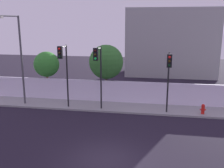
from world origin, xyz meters
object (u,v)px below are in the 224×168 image
Objects in this scene: traffic_light_left at (98,65)px; fire_hydrant at (203,109)px; roadside_tree_midleft at (106,62)px; traffic_light_center at (63,64)px; street_lamp_curbside at (19,53)px; roadside_tree_leftmost at (47,64)px; traffic_light_right at (169,71)px.

traffic_light_left is 6.55× the size of fire_hydrant.
traffic_light_center is at bearing -126.20° from roadside_tree_midleft.
roadside_tree_midleft is (-7.81, 2.83, 2.86)m from fire_hydrant.
street_lamp_curbside reaches higher than traffic_light_center.
roadside_tree_midleft is at bearing 0.00° from roadside_tree_leftmost.
traffic_light_right is at bearing -18.22° from roadside_tree_leftmost.
traffic_light_right is at bearing -34.17° from roadside_tree_midleft.
traffic_light_right is (7.74, 0.01, -0.30)m from traffic_light_center.
street_lamp_curbside is 3.35m from roadside_tree_leftmost.
roadside_tree_leftmost is 0.86× the size of roadside_tree_midleft.
street_lamp_curbside reaches higher than traffic_light_right.
traffic_light_center reaches higher than fire_hydrant.
street_lamp_curbside reaches higher than roadside_tree_leftmost.
fire_hydrant is at bearing -19.91° from roadside_tree_midleft.
traffic_light_left reaches higher than roadside_tree_leftmost.
roadside_tree_midleft reaches higher than fire_hydrant.
roadside_tree_leftmost is at bearing 161.78° from traffic_light_right.
roadside_tree_leftmost is at bearing 129.66° from traffic_light_center.
traffic_light_left is 6.62m from street_lamp_curbside.
street_lamp_curbside reaches higher than fire_hydrant.
street_lamp_curbside is 9.62× the size of fire_hydrant.
roadside_tree_midleft is at bearing 53.80° from traffic_light_center.
street_lamp_curbside is at bearing 177.16° from traffic_light_right.
traffic_light_center is at bearing -176.20° from fire_hydrant.
traffic_light_left is 0.68× the size of street_lamp_curbside.
traffic_light_center is at bearing -8.57° from street_lamp_curbside.
fire_hydrant is (7.72, 0.64, -3.12)m from traffic_light_left.
street_lamp_curbside is (-3.90, 0.59, 0.61)m from traffic_light_center.
traffic_light_right reaches higher than fire_hydrant.
traffic_light_left is 0.99× the size of roadside_tree_midleft.
roadside_tree_midleft is at bearing 145.83° from traffic_light_right.
fire_hydrant is at bearing 3.80° from traffic_light_center.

